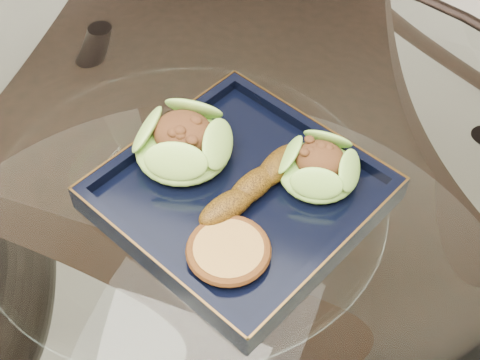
% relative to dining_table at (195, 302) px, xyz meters
% --- Properties ---
extents(dining_table, '(1.13, 1.13, 0.77)m').
position_rel_dining_table_xyz_m(dining_table, '(0.00, 0.00, 0.00)').
color(dining_table, white).
rests_on(dining_table, ground).
extents(dining_chair, '(0.54, 0.54, 1.04)m').
position_rel_dining_table_xyz_m(dining_chair, '(-0.16, 0.42, -0.02)').
color(dining_chair, black).
rests_on(dining_chair, ground).
extents(navy_plate, '(0.35, 0.35, 0.02)m').
position_rel_dining_table_xyz_m(navy_plate, '(0.04, 0.06, 0.17)').
color(navy_plate, black).
rests_on(navy_plate, dining_table).
extents(lettuce_wrap_left, '(0.13, 0.13, 0.04)m').
position_rel_dining_table_xyz_m(lettuce_wrap_left, '(-0.04, 0.08, 0.20)').
color(lettuce_wrap_left, '#63962B').
rests_on(lettuce_wrap_left, navy_plate).
extents(lettuce_wrap_right, '(0.11, 0.11, 0.03)m').
position_rel_dining_table_xyz_m(lettuce_wrap_right, '(0.11, 0.11, 0.20)').
color(lettuce_wrap_right, '#68AB31').
rests_on(lettuce_wrap_right, navy_plate).
extents(roasted_plantain, '(0.08, 0.15, 0.03)m').
position_rel_dining_table_xyz_m(roasted_plantain, '(0.05, 0.06, 0.20)').
color(roasted_plantain, '#623D0A').
rests_on(roasted_plantain, navy_plate).
extents(crumb_patty, '(0.10, 0.10, 0.01)m').
position_rel_dining_table_xyz_m(crumb_patty, '(0.06, -0.03, 0.19)').
color(crumb_patty, '#A47E36').
rests_on(crumb_patty, navy_plate).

